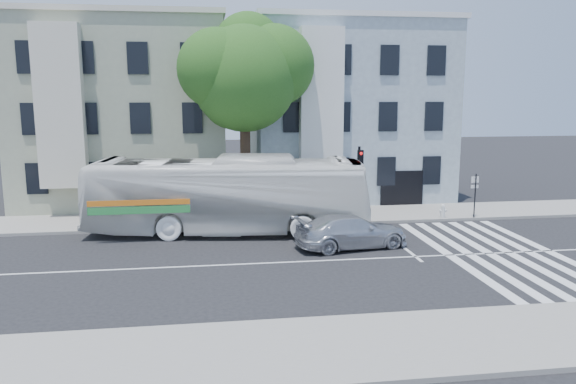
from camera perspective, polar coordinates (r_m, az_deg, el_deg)
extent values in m
plane|color=black|center=(22.80, -2.73, -7.26)|extent=(120.00, 120.00, 0.00)
cube|color=gray|center=(30.49, -4.20, -2.66)|extent=(80.00, 4.00, 0.15)
cube|color=gray|center=(15.37, 0.28, -15.85)|extent=(80.00, 4.00, 0.15)
cube|color=gray|center=(37.02, -16.09, 7.71)|extent=(12.00, 10.00, 11.00)
cube|color=#8A99A4|center=(37.79, 5.66, 8.09)|extent=(12.00, 10.00, 11.00)
cylinder|color=#2D2116|center=(30.53, -4.33, 2.17)|extent=(0.56, 0.56, 5.20)
sphere|color=#1D4115|center=(30.24, -4.45, 11.40)|extent=(5.60, 5.60, 5.60)
sphere|color=#1D4115|center=(30.81, -1.48, 12.71)|extent=(4.40, 4.40, 4.40)
sphere|color=#1D4115|center=(29.89, -7.17, 12.33)|extent=(4.20, 4.20, 4.20)
sphere|color=#1D4115|center=(31.54, -4.09, 14.45)|extent=(3.80, 3.80, 3.80)
sphere|color=#1D4115|center=(30.80, -5.63, 9.50)|extent=(3.40, 3.40, 3.40)
imported|color=white|center=(27.33, -6.14, -0.30)|extent=(4.87, 13.87, 3.78)
imported|color=silver|center=(25.03, 6.45, -3.98)|extent=(2.91, 5.36, 1.47)
cylinder|color=black|center=(30.00, 7.18, 0.82)|extent=(0.13, 0.13, 3.99)
cube|color=black|center=(29.57, 7.37, 3.47)|extent=(0.32, 0.28, 0.81)
sphere|color=red|center=(29.42, 7.45, 3.90)|extent=(0.15, 0.15, 0.15)
cylinder|color=white|center=(29.79, 7.27, 1.67)|extent=(0.41, 0.16, 0.42)
cylinder|color=silver|center=(31.27, 15.43, -1.98)|extent=(0.24, 0.24, 0.59)
sphere|color=silver|center=(31.21, 15.46, -1.40)|extent=(0.22, 0.22, 0.22)
cylinder|color=silver|center=(31.26, 15.44, -1.84)|extent=(0.41, 0.17, 0.14)
cylinder|color=black|center=(31.64, 18.46, -0.36)|extent=(0.07, 0.07, 2.38)
cube|color=white|center=(31.60, 18.47, 1.20)|extent=(0.43, 0.07, 0.33)
cube|color=white|center=(31.65, 18.43, 0.52)|extent=(0.43, 0.07, 0.17)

